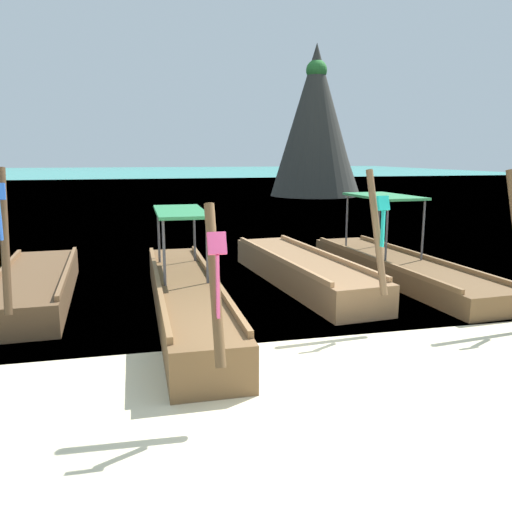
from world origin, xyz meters
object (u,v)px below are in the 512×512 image
at_px(longtail_boat_blue_ribbon, 36,286).
at_px(longtail_boat_pink_ribbon, 186,296).
at_px(longtail_boat_orange_ribbon, 399,266).
at_px(longtail_boat_turquoise_ribbon, 302,271).
at_px(karst_rock, 318,125).

xyz_separation_m(longtail_boat_blue_ribbon, longtail_boat_pink_ribbon, (2.88, -1.76, 0.08)).
distance_m(longtail_boat_pink_ribbon, longtail_boat_orange_ribbon, 5.58).
bearing_deg(longtail_boat_turquoise_ribbon, longtail_boat_orange_ribbon, 1.00).
bearing_deg(longtail_boat_blue_ribbon, longtail_boat_turquoise_ribbon, 0.05).
height_order(longtail_boat_orange_ribbon, karst_rock, karst_rock).
height_order(longtail_boat_pink_ribbon, longtail_boat_turquoise_ribbon, longtail_boat_turquoise_ribbon).
bearing_deg(longtail_boat_pink_ribbon, longtail_boat_blue_ribbon, 148.62).
relative_size(longtail_boat_blue_ribbon, longtail_boat_orange_ribbon, 0.76).
relative_size(longtail_boat_blue_ribbon, longtail_boat_turquoise_ribbon, 0.87).
distance_m(longtail_boat_blue_ribbon, karst_rock, 29.53).
bearing_deg(longtail_boat_orange_ribbon, karst_rock, 74.48).
height_order(longtail_boat_blue_ribbon, longtail_boat_pink_ribbon, longtail_boat_blue_ribbon).
relative_size(longtail_boat_blue_ribbon, karst_rock, 0.52).
bearing_deg(longtail_boat_pink_ribbon, karst_rock, 65.46).
bearing_deg(karst_rock, longtail_boat_turquoise_ribbon, -110.62).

